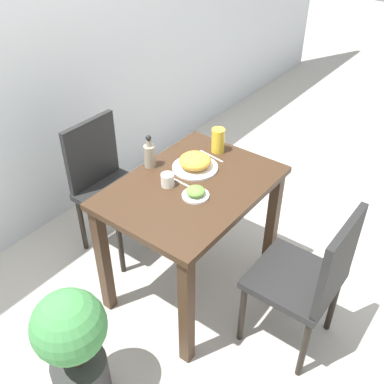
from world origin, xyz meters
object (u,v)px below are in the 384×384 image
(sauce_bottle, at_px, (150,154))
(juice_glass, at_px, (218,140))
(chair_far, at_px, (107,181))
(drink_cup, at_px, (168,180))
(chair_near, at_px, (310,276))
(potted_plant_left, at_px, (74,345))
(food_plate, at_px, (195,162))
(side_plate, at_px, (196,193))

(sauce_bottle, bearing_deg, juice_glass, -29.93)
(juice_glass, relative_size, sauce_bottle, 0.74)
(chair_far, relative_size, drink_cup, 12.62)
(sauce_bottle, bearing_deg, chair_near, -88.58)
(chair_near, bearing_deg, potted_plant_left, -36.75)
(food_plate, height_order, juice_glass, juice_glass)
(chair_far, bearing_deg, drink_cup, -98.43)
(chair_near, xyz_separation_m, food_plate, (0.11, 0.79, 0.31))
(chair_near, height_order, juice_glass, juice_glass)
(chair_near, xyz_separation_m, chair_far, (-0.02, 1.40, 0.00))
(chair_near, distance_m, potted_plant_left, 1.17)
(chair_near, xyz_separation_m, potted_plant_left, (-0.93, 0.69, -0.11))
(juice_glass, bearing_deg, food_plate, -178.27)
(chair_near, bearing_deg, juice_glass, -112.89)
(chair_near, bearing_deg, chair_far, -88.99)
(side_plate, bearing_deg, drink_cup, 93.54)
(chair_near, height_order, chair_far, same)
(chair_far, bearing_deg, food_plate, -77.79)
(side_plate, bearing_deg, juice_glass, 20.80)
(potted_plant_left, bearing_deg, chair_near, -36.75)
(drink_cup, relative_size, sauce_bottle, 0.36)
(juice_glass, xyz_separation_m, potted_plant_left, (-1.27, -0.11, -0.45))
(potted_plant_left, bearing_deg, food_plate, 5.47)
(side_plate, height_order, juice_glass, juice_glass)
(food_plate, distance_m, juice_glass, 0.23)
(juice_glass, xyz_separation_m, sauce_bottle, (-0.36, 0.21, 0.00))
(chair_far, height_order, potted_plant_left, chair_far)
(chair_near, bearing_deg, side_plate, -80.90)
(drink_cup, height_order, potted_plant_left, drink_cup)
(side_plate, xyz_separation_m, potted_plant_left, (-0.83, 0.06, -0.40))
(chair_far, bearing_deg, juice_glass, -58.86)
(drink_cup, distance_m, juice_glass, 0.45)
(potted_plant_left, bearing_deg, sauce_bottle, 19.22)
(juice_glass, bearing_deg, side_plate, -159.20)
(chair_near, xyz_separation_m, drink_cup, (-0.11, 0.81, 0.30))
(food_plate, bearing_deg, drink_cup, 175.75)
(food_plate, relative_size, potted_plant_left, 0.36)
(food_plate, relative_size, juice_glass, 1.77)
(side_plate, relative_size, sauce_bottle, 0.72)
(food_plate, bearing_deg, chair_near, -97.66)
(chair_far, bearing_deg, side_plate, -95.71)
(juice_glass, height_order, sauce_bottle, sauce_bottle)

